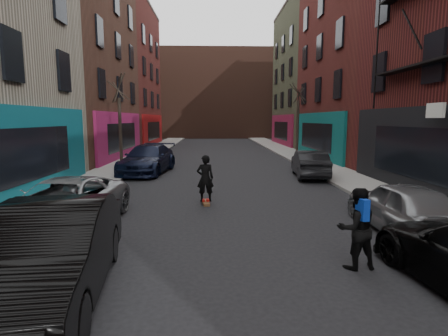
{
  "coord_description": "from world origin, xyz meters",
  "views": [
    {
      "loc": [
        -0.48,
        -3.68,
        3.01
      ],
      "look_at": [
        -0.18,
        6.35,
        1.6
      ],
      "focal_mm": 28.0,
      "sensor_mm": 36.0,
      "label": 1
    }
  ],
  "objects": [
    {
      "name": "parked_left_mid",
      "position": [
        -3.2,
        1.92,
        0.81
      ],
      "size": [
        2.36,
        5.08,
        1.61
      ],
      "primitive_type": "imported",
      "rotation": [
        0.0,
        0.0,
        0.14
      ],
      "color": "black",
      "rests_on": "ground"
    },
    {
      "name": "parked_left_far",
      "position": [
        -4.6,
        5.76,
        0.69
      ],
      "size": [
        2.72,
        5.14,
        1.38
      ],
      "primitive_type": "imported",
      "rotation": [
        0.0,
        0.0,
        -0.09
      ],
      "color": "gray",
      "rests_on": "ground"
    },
    {
      "name": "parked_left_end",
      "position": [
        -4.18,
        15.88,
        0.79
      ],
      "size": [
        2.85,
        5.69,
        1.59
      ],
      "primitive_type": "imported",
      "rotation": [
        0.0,
        0.0,
        -0.12
      ],
      "color": "black",
      "rests_on": "ground"
    },
    {
      "name": "tree_left_far",
      "position": [
        -6.2,
        18.0,
        3.38
      ],
      "size": [
        2.0,
        2.0,
        6.5
      ],
      "primitive_type": null,
      "color": "black",
      "rests_on": "sidewalk_left"
    },
    {
      "name": "skateboarder",
      "position": [
        -0.78,
        8.52,
        0.93
      ],
      "size": [
        0.66,
        0.49,
        1.67
      ],
      "primitive_type": "imported",
      "rotation": [
        0.0,
        0.0,
        3.3
      ],
      "color": "black",
      "rests_on": "skateboard"
    },
    {
      "name": "pedestrian",
      "position": [
        2.38,
        3.0,
        0.84
      ],
      "size": [
        0.89,
        0.74,
        1.66
      ],
      "rotation": [
        0.0,
        0.0,
        3.28
      ],
      "color": "black",
      "rests_on": "ground"
    },
    {
      "name": "tree_right_far",
      "position": [
        6.2,
        24.0,
        3.53
      ],
      "size": [
        2.0,
        2.0,
        6.8
      ],
      "primitive_type": null,
      "color": "black",
      "rests_on": "sidewalk_right"
    },
    {
      "name": "parked_right_end",
      "position": [
        4.54,
        14.28,
        0.7
      ],
      "size": [
        1.96,
        4.39,
        1.4
      ],
      "primitive_type": "imported",
      "rotation": [
        0.0,
        0.0,
        3.03
      ],
      "color": "black",
      "rests_on": "ground"
    },
    {
      "name": "skateboard",
      "position": [
        -0.78,
        8.52,
        0.05
      ],
      "size": [
        0.34,
        0.82,
        0.1
      ],
      "primitive_type": "cube",
      "rotation": [
        0.0,
        0.0,
        0.16
      ],
      "color": "brown",
      "rests_on": "ground"
    },
    {
      "name": "sidewalk_left",
      "position": [
        -6.25,
        30.0,
        0.07
      ],
      "size": [
        2.5,
        84.0,
        0.13
      ],
      "primitive_type": "cube",
      "color": "gray",
      "rests_on": "ground"
    },
    {
      "name": "building_far",
      "position": [
        0.0,
        56.0,
        7.0
      ],
      "size": [
        40.0,
        10.0,
        14.0
      ],
      "primitive_type": "cube",
      "color": "#47281E",
      "rests_on": "ground"
    },
    {
      "name": "sidewalk_right",
      "position": [
        6.25,
        30.0,
        0.07
      ],
      "size": [
        2.5,
        84.0,
        0.13
      ],
      "primitive_type": "cube",
      "color": "gray",
      "rests_on": "ground"
    },
    {
      "name": "parked_right_far",
      "position": [
        4.55,
        5.26,
        0.7
      ],
      "size": [
        1.65,
        4.1,
        1.4
      ],
      "primitive_type": "imported",
      "rotation": [
        0.0,
        0.0,
        3.14
      ],
      "color": "gray",
      "rests_on": "ground"
    }
  ]
}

